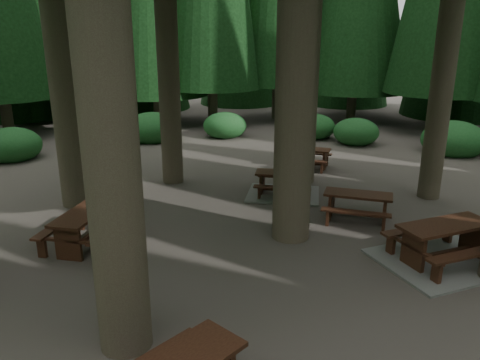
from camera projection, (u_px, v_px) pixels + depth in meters
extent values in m
plane|color=#4D463E|center=(259.00, 243.00, 10.37)|extent=(80.00, 80.00, 0.00)
cube|color=gray|center=(441.00, 261.00, 9.51)|extent=(2.77, 2.42, 0.05)
cube|color=#361810|center=(446.00, 225.00, 9.28)|extent=(2.03, 1.06, 0.06)
cube|color=#361810|center=(421.00, 228.00, 9.94)|extent=(1.95, 0.59, 0.05)
cube|color=#361810|center=(470.00, 254.00, 8.80)|extent=(1.95, 0.59, 0.05)
cube|color=#361810|center=(413.00, 251.00, 9.13)|extent=(0.18, 0.60, 0.77)
cube|color=#361810|center=(413.00, 248.00, 9.11)|extent=(0.34, 1.55, 0.06)
cube|color=#361810|center=(472.00, 239.00, 9.68)|extent=(0.18, 0.60, 0.77)
cube|color=#361810|center=(473.00, 236.00, 9.66)|extent=(0.34, 1.55, 0.06)
cube|color=#361810|center=(442.00, 253.00, 9.46)|extent=(1.60, 0.35, 0.09)
cube|color=#361810|center=(85.00, 212.00, 10.06)|extent=(1.40, 1.98, 0.06)
cube|color=#361810|center=(61.00, 223.00, 10.27)|extent=(0.98, 1.79, 0.05)
cube|color=#361810|center=(112.00, 228.00, 10.03)|extent=(0.98, 1.79, 0.05)
cube|color=#361810|center=(68.00, 243.00, 9.49)|extent=(0.55, 0.30, 0.74)
cube|color=#361810|center=(68.00, 241.00, 9.47)|extent=(1.39, 0.68, 0.06)
cube|color=#361810|center=(103.00, 217.00, 10.87)|extent=(0.55, 0.30, 0.74)
cube|color=#361810|center=(103.00, 214.00, 10.85)|extent=(1.39, 0.68, 0.06)
cube|color=#361810|center=(88.00, 237.00, 10.24)|extent=(0.70, 1.44, 0.08)
cube|color=gray|center=(283.00, 194.00, 13.46)|extent=(2.49, 2.29, 0.05)
cube|color=#361810|center=(284.00, 173.00, 13.27)|extent=(1.70, 1.15, 0.05)
cube|color=#361810|center=(285.00, 177.00, 13.85)|extent=(1.55, 0.78, 0.04)
cube|color=#361810|center=(282.00, 188.00, 12.85)|extent=(1.55, 0.78, 0.04)
cube|color=#361810|center=(261.00, 183.00, 13.47)|extent=(0.24, 0.48, 0.63)
cube|color=#361810|center=(262.00, 182.00, 13.46)|extent=(0.53, 1.21, 0.05)
cube|color=#361810|center=(306.00, 186.00, 13.28)|extent=(0.24, 0.48, 0.63)
cube|color=#361810|center=(306.00, 184.00, 13.26)|extent=(0.53, 1.21, 0.05)
cube|color=#361810|center=(283.00, 190.00, 13.42)|extent=(1.25, 0.55, 0.07)
cube|color=#361810|center=(307.00, 149.00, 16.05)|extent=(1.67, 1.35, 0.05)
cube|color=#361810|center=(309.00, 153.00, 16.60)|extent=(1.46, 1.01, 0.04)
cube|color=#361810|center=(303.00, 160.00, 15.65)|extent=(1.46, 1.01, 0.04)
cube|color=#361810|center=(289.00, 157.00, 16.35)|extent=(0.31, 0.45, 0.63)
cube|color=#361810|center=(289.00, 156.00, 16.33)|extent=(0.72, 1.12, 0.05)
cube|color=#361810|center=(325.00, 160.00, 15.95)|extent=(0.31, 0.45, 0.63)
cube|color=#361810|center=(325.00, 159.00, 15.93)|extent=(0.72, 1.12, 0.05)
cube|color=#361810|center=(306.00, 163.00, 16.20)|extent=(1.16, 0.75, 0.07)
cube|color=#361810|center=(358.00, 194.00, 11.46)|extent=(1.73, 1.35, 0.05)
cube|color=#361810|center=(359.00, 198.00, 12.03)|extent=(1.52, 1.00, 0.05)
cube|color=#361810|center=(356.00, 212.00, 11.04)|extent=(1.52, 1.00, 0.05)
cube|color=#361810|center=(331.00, 205.00, 11.75)|extent=(0.31, 0.47, 0.65)
cube|color=#361810|center=(331.00, 203.00, 11.73)|extent=(0.71, 1.17, 0.05)
cube|color=#361810|center=(385.00, 211.00, 11.37)|extent=(0.31, 0.47, 0.65)
cube|color=#361810|center=(385.00, 209.00, 11.36)|extent=(0.71, 1.17, 0.05)
cube|color=#361810|center=(357.00, 214.00, 11.61)|extent=(1.21, 0.73, 0.07)
ellipsoid|color=#205E26|center=(453.00, 143.00, 18.16)|extent=(2.42, 2.42, 1.49)
ellipsoid|color=#205E26|center=(356.00, 134.00, 19.65)|extent=(1.90, 1.90, 1.17)
ellipsoid|color=#205E26|center=(314.00, 129.00, 20.76)|extent=(1.84, 1.84, 1.13)
ellipsoid|color=#205E26|center=(225.00, 128.00, 21.00)|extent=(1.95, 1.95, 1.20)
ellipsoid|color=#205E26|center=(152.00, 131.00, 20.32)|extent=(2.31, 2.31, 1.42)
ellipsoid|color=#205E26|center=(99.00, 136.00, 19.28)|extent=(1.93, 1.93, 1.19)
ellipsoid|color=#205E26|center=(12.00, 148.00, 17.28)|extent=(2.15, 2.15, 1.32)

